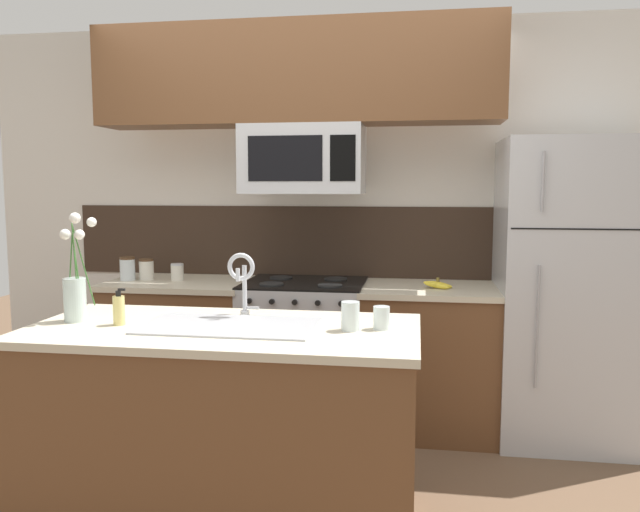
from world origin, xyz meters
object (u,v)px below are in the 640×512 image
storage_jar_tall (128,269)px  storage_jar_medium (146,269)px  refrigerator (571,291)px  banana_bunch (438,285)px  stove_range (305,353)px  spare_glass (381,318)px  sink_faucet (242,275)px  drinking_glass (350,316)px  microwave (304,160)px  storage_jar_short (177,272)px  dish_soap_bottle (119,310)px  flower_vase (75,292)px

storage_jar_tall → storage_jar_medium: 0.12m
refrigerator → banana_bunch: refrigerator is taller
stove_range → spare_glass: 1.41m
refrigerator → sink_faucet: size_ratio=5.89×
spare_glass → stove_range: bearing=114.9°
storage_jar_tall → drinking_glass: storage_jar_tall is taller
microwave → storage_jar_short: size_ratio=6.74×
stove_range → storage_jar_medium: (-1.06, 0.01, 0.52)m
storage_jar_medium → storage_jar_short: size_ratio=1.25×
stove_range → storage_jar_medium: storage_jar_medium is taller
microwave → storage_jar_tall: bearing=-179.3°
storage_jar_short → drinking_glass: 1.79m
drinking_glass → spare_glass: 0.14m
dish_soap_bottle → spare_glass: size_ratio=1.65×
refrigerator → stove_range: bearing=-179.3°
dish_soap_bottle → drinking_glass: 1.03m
drinking_glass → storage_jar_short: bearing=135.5°
storage_jar_tall → sink_faucet: size_ratio=0.50×
storage_jar_tall → sink_faucet: 1.47m
storage_jar_medium → spare_glass: (1.62, -1.21, -0.02)m
drinking_glass → flower_vase: 1.26m
banana_bunch → refrigerator: bearing=5.8°
microwave → drinking_glass: microwave is taller
drinking_glass → spare_glass: drinking_glass is taller
stove_range → banana_bunch: (0.83, -0.06, 0.47)m
storage_jar_short → banana_bunch: bearing=-2.5°
microwave → storage_jar_short: microwave is taller
refrigerator → storage_jar_short: refrigerator is taller
storage_jar_short → dish_soap_bottle: size_ratio=0.67×
refrigerator → microwave: bearing=-178.6°
refrigerator → dish_soap_bottle: refrigerator is taller
microwave → sink_faucet: 1.17m
drinking_glass → banana_bunch: bearing=71.1°
refrigerator → dish_soap_bottle: 2.59m
sink_faucet → storage_jar_medium: bearing=132.4°
flower_vase → storage_jar_short: bearing=90.8°
drinking_glass → sink_faucet: bearing=159.1°
storage_jar_short → banana_bunch: (1.68, -0.07, -0.03)m
banana_bunch → drinking_glass: 1.25m
refrigerator → storage_jar_medium: 2.69m
storage_jar_short → refrigerator: bearing=0.1°
storage_jar_medium → storage_jar_short: 0.21m
storage_jar_medium → banana_bunch: storage_jar_medium is taller
dish_soap_bottle → storage_jar_short: bearing=100.7°
microwave → storage_jar_tall: size_ratio=4.83×
storage_jar_short → flower_vase: flower_vase is taller
dish_soap_bottle → storage_jar_tall: bearing=114.4°
storage_jar_tall → storage_jar_medium: storage_jar_tall is taller
spare_glass → microwave: bearing=115.3°
banana_bunch → dish_soap_bottle: bearing=-139.4°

